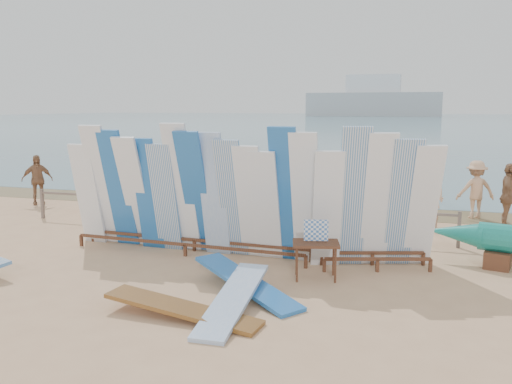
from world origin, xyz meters
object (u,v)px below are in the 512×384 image
(side_surfboard_rack, at_px, (377,205))
(flat_board_b, at_px, (233,311))
(beachgoer_1, at_px, (148,186))
(vendor_table, at_px, (316,259))
(flat_board_d, at_px, (246,293))
(beachgoer_8, at_px, (432,201))
(beachgoer_7, at_px, (337,192))
(beachgoer_10, at_px, (508,197))
(beachgoer_extra_1, at_px, (37,180))
(main_surfboard_rack, at_px, (189,196))
(flat_board_c, at_px, (183,318))
(beachgoer_2, at_px, (152,193))
(beach_chair_left, at_px, (247,217))
(beachgoer_4, at_px, (281,193))
(beachgoer_0, at_px, (99,184))
(beachgoer_3, at_px, (232,184))
(beach_chair_right, at_px, (263,219))
(stroller, at_px, (291,210))
(beachgoer_9, at_px, (476,190))

(side_surfboard_rack, xyz_separation_m, flat_board_b, (-2.06, -3.17, -1.36))
(beachgoer_1, bearing_deg, vendor_table, -34.58)
(flat_board_d, bearing_deg, beachgoer_8, 9.13)
(beachgoer_7, relative_size, beachgoer_10, 0.86)
(vendor_table, distance_m, beachgoer_extra_1, 12.14)
(main_surfboard_rack, bearing_deg, beachgoer_10, 35.56)
(side_surfboard_rack, bearing_deg, flat_board_c, -143.68)
(flat_board_d, distance_m, beachgoer_2, 7.03)
(vendor_table, relative_size, beachgoer_10, 0.65)
(beach_chair_left, bearing_deg, beachgoer_extra_1, -174.24)
(flat_board_b, bearing_deg, beachgoer_1, 125.22)
(flat_board_c, relative_size, beachgoer_4, 1.48)
(beach_chair_left, xyz_separation_m, beachgoer_0, (-5.56, 1.18, 0.58))
(flat_board_b, relative_size, beachgoer_10, 1.45)
(beachgoer_2, relative_size, beachgoer_4, 0.93)
(flat_board_c, xyz_separation_m, beachgoer_2, (-4.03, 6.62, 0.85))
(beachgoer_1, relative_size, beachgoer_3, 1.09)
(beach_chair_right, relative_size, beachgoer_0, 0.56)
(beachgoer_4, xyz_separation_m, beachgoer_10, (6.20, 1.18, 0.02))
(flat_board_c, height_order, stroller, stroller)
(beachgoer_9, xyz_separation_m, beachgoer_10, (0.72, -1.39, 0.04))
(beach_chair_right, distance_m, beachgoer_2, 3.50)
(flat_board_d, height_order, beachgoer_8, beachgoer_8)
(side_surfboard_rack, bearing_deg, beachgoer_8, 57.96)
(side_surfboard_rack, height_order, beachgoer_4, side_surfboard_rack)
(flat_board_d, relative_size, beachgoer_4, 1.48)
(main_surfboard_rack, xyz_separation_m, beachgoer_8, (5.38, 4.40, -0.56))
(vendor_table, bearing_deg, side_surfboard_rack, 30.68)
(beachgoer_10, bearing_deg, beach_chair_left, 116.50)
(beachgoer_7, bearing_deg, beachgoer_4, -45.77)
(beachgoer_0, bearing_deg, beach_chair_left, -157.55)
(flat_board_b, relative_size, flat_board_c, 1.00)
(beachgoer_7, relative_size, beachgoer_4, 0.87)
(beachgoer_9, relative_size, beachgoer_3, 1.07)
(vendor_table, relative_size, beachgoer_2, 0.71)
(beachgoer_8, xyz_separation_m, beachgoer_10, (2.02, 0.51, 0.13))
(flat_board_c, distance_m, beachgoer_4, 7.40)
(main_surfboard_rack, height_order, flat_board_c, main_surfboard_rack)
(beachgoer_8, distance_m, beachgoer_10, 2.09)
(flat_board_d, distance_m, beach_chair_left, 5.57)
(beach_chair_right, bearing_deg, beachgoer_2, -174.56)
(side_surfboard_rack, bearing_deg, beachgoer_10, 39.61)
(beachgoer_0, bearing_deg, beachgoer_2, -171.34)
(beachgoer_extra_1, height_order, beachgoer_2, beachgoer_extra_1)
(side_surfboard_rack, bearing_deg, beachgoer_0, 138.95)
(beachgoer_8, xyz_separation_m, beachgoer_7, (-2.75, 0.79, -0.00))
(stroller, relative_size, beachgoer_7, 0.68)
(vendor_table, bearing_deg, beachgoer_1, 128.56)
(beachgoer_8, bearing_deg, beachgoer_9, 93.34)
(flat_board_b, distance_m, flat_board_c, 0.86)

